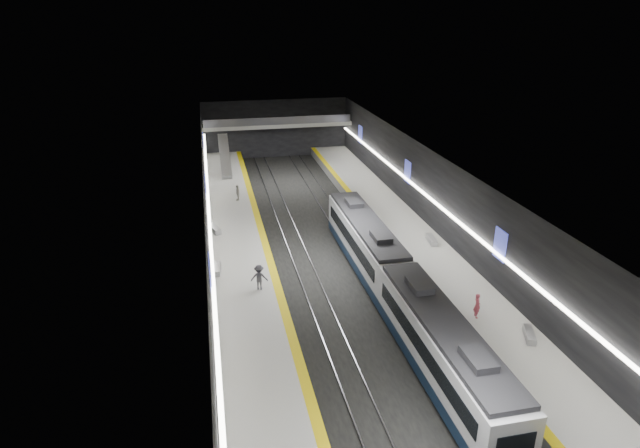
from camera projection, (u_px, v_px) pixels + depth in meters
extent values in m
plane|color=black|center=(334.00, 265.00, 44.18)|extent=(70.00, 70.00, 0.00)
cube|color=beige|center=(335.00, 172.00, 41.14)|extent=(20.00, 70.00, 0.04)
cube|color=black|center=(207.00, 231.00, 40.71)|extent=(0.04, 70.00, 8.00)
cube|color=black|center=(451.00, 211.00, 44.60)|extent=(0.04, 70.00, 8.00)
cube|color=black|center=(276.00, 129.00, 74.31)|extent=(20.00, 0.04, 8.00)
cube|color=slate|center=(243.00, 269.00, 42.53)|extent=(5.00, 70.00, 1.00)
cube|color=#B5B5B0|center=(242.00, 263.00, 42.34)|extent=(5.00, 70.00, 0.02)
cube|color=yellow|center=(270.00, 260.00, 42.76)|extent=(0.60, 70.00, 0.02)
cube|color=slate|center=(420.00, 252.00, 45.45)|extent=(5.00, 70.00, 1.00)
cube|color=#B5B5B0|center=(420.00, 246.00, 45.25)|extent=(5.00, 70.00, 0.02)
cube|color=yellow|center=(396.00, 248.00, 44.82)|extent=(0.60, 70.00, 0.02)
cube|color=gray|center=(296.00, 268.00, 43.53)|extent=(0.08, 70.00, 0.12)
cube|color=gray|center=(313.00, 267.00, 43.81)|extent=(0.08, 70.00, 0.12)
cube|color=gray|center=(355.00, 263.00, 44.50)|extent=(0.08, 70.00, 0.12)
cube|color=gray|center=(371.00, 261.00, 44.78)|extent=(0.08, 70.00, 0.12)
cube|color=#0E1E34|center=(440.00, 369.00, 30.42)|extent=(2.65, 15.00, 0.80)
cube|color=silver|center=(443.00, 345.00, 29.80)|extent=(2.65, 15.00, 2.50)
cube|color=black|center=(445.00, 323.00, 29.26)|extent=(2.44, 14.25, 0.30)
cube|color=black|center=(443.00, 344.00, 29.78)|extent=(2.69, 13.20, 1.00)
cube|color=black|center=(515.00, 446.00, 23.01)|extent=(1.85, 0.05, 1.20)
cube|color=#0E1E34|center=(365.00, 257.00, 43.99)|extent=(2.65, 15.00, 0.80)
cube|color=silver|center=(366.00, 238.00, 43.36)|extent=(2.65, 15.00, 2.50)
cube|color=black|center=(366.00, 222.00, 42.83)|extent=(2.44, 14.25, 0.30)
cube|color=black|center=(366.00, 238.00, 43.34)|extent=(2.69, 13.20, 1.00)
cube|color=black|center=(397.00, 282.00, 36.58)|extent=(1.85, 0.05, 1.20)
cube|color=#4149C3|center=(210.00, 272.00, 33.30)|extent=(0.10, 1.50, 2.20)
cube|color=#4149C3|center=(206.00, 185.00, 49.58)|extent=(0.10, 1.50, 2.20)
cube|color=#4149C3|center=(203.00, 142.00, 64.96)|extent=(0.10, 1.50, 2.20)
cube|color=#4149C3|center=(500.00, 245.00, 37.16)|extent=(0.10, 1.50, 2.20)
cube|color=#4149C3|center=(407.00, 172.00, 53.44)|extent=(0.10, 1.50, 2.20)
cube|color=#4149C3|center=(360.00, 134.00, 68.81)|extent=(0.10, 1.50, 2.20)
cube|color=white|center=(210.00, 233.00, 40.83)|extent=(0.25, 68.60, 0.12)
cube|color=white|center=(448.00, 214.00, 44.64)|extent=(0.25, 68.60, 0.12)
cube|color=gray|center=(277.00, 124.00, 72.12)|extent=(20.00, 3.00, 0.50)
cube|color=#47474C|center=(279.00, 121.00, 70.52)|extent=(19.60, 0.08, 1.00)
cube|color=#99999E|center=(225.00, 156.00, 65.13)|extent=(1.20, 7.50, 3.92)
cube|color=#99999E|center=(217.00, 269.00, 40.87)|extent=(0.70, 1.94, 0.46)
cube|color=#99999E|center=(214.00, 229.00, 48.13)|extent=(1.22, 2.14, 0.51)
cube|color=#99999E|center=(529.00, 335.00, 32.74)|extent=(1.19, 1.90, 0.45)
cube|color=#99999E|center=(432.00, 240.00, 45.93)|extent=(0.79, 2.01, 0.48)
imported|color=#B24252|center=(477.00, 306.00, 34.68)|extent=(0.47, 0.66, 1.71)
imported|color=#BAB5AB|center=(238.00, 193.00, 55.60)|extent=(0.53, 1.02, 1.67)
imported|color=#3F3E46|center=(259.00, 277.00, 38.09)|extent=(1.34, 0.93, 1.90)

